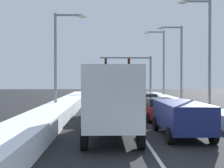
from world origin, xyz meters
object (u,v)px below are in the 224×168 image
(sedan_white_center_lane_third, at_px, (106,101))
(street_lamp_right_near, at_px, (206,47))
(sedan_red_right_lane_second, at_px, (159,109))
(suv_green_center_lane_second, at_px, (104,103))
(traffic_light_gantry, at_px, (135,68))
(street_lamp_right_far, at_px, (161,60))
(box_truck_center_lane_nearest, at_px, (111,98))
(street_lamp_right_mid, at_px, (178,58))
(street_lamp_left_mid, at_px, (60,54))
(sedan_charcoal_right_lane_third, at_px, (146,102))
(suv_navy_right_lane_nearest, at_px, (181,116))

(sedan_white_center_lane_third, relative_size, street_lamp_right_near, 0.49)
(sedan_red_right_lane_second, height_order, sedan_white_center_lane_third, same)
(suv_green_center_lane_second, bearing_deg, street_lamp_right_near, 9.13)
(suv_green_center_lane_second, height_order, traffic_light_gantry, traffic_light_gantry)
(sedan_white_center_lane_third, bearing_deg, street_lamp_right_far, 52.99)
(box_truck_center_lane_nearest, distance_m, street_lamp_right_near, 12.29)
(street_lamp_right_mid, bearing_deg, box_truck_center_lane_nearest, -114.70)
(sedan_red_right_lane_second, xyz_separation_m, street_lamp_right_mid, (3.90, 9.97, 4.22))
(box_truck_center_lane_nearest, relative_size, street_lamp_right_far, 0.80)
(suv_green_center_lane_second, bearing_deg, street_lamp_right_mid, 47.40)
(street_lamp_right_far, distance_m, street_lamp_left_mid, 17.39)
(box_truck_center_lane_nearest, relative_size, street_lamp_left_mid, 0.89)
(sedan_charcoal_right_lane_third, xyz_separation_m, box_truck_center_lane_nearest, (-3.44, -12.04, 1.14))
(suv_navy_right_lane_nearest, relative_size, street_lamp_left_mid, 0.60)
(sedan_red_right_lane_second, xyz_separation_m, street_lamp_left_mid, (-7.33, 3.43, 4.09))
(box_truck_center_lane_nearest, relative_size, traffic_light_gantry, 0.95)
(street_lamp_right_far, bearing_deg, suv_green_center_lane_second, -115.37)
(box_truck_center_lane_nearest, xyz_separation_m, street_lamp_left_mid, (-3.90, 9.41, 2.95))
(street_lamp_right_near, bearing_deg, street_lamp_right_mid, 93.17)
(street_lamp_left_mid, bearing_deg, street_lamp_right_near, -2.54)
(suv_green_center_lane_second, height_order, sedan_white_center_lane_third, suv_green_center_lane_second)
(traffic_light_gantry, xyz_separation_m, street_lamp_left_mid, (-8.02, -18.86, 0.36))
(sedan_charcoal_right_lane_third, distance_m, box_truck_center_lane_nearest, 12.58)
(sedan_charcoal_right_lane_third, height_order, box_truck_center_lane_nearest, box_truck_center_lane_nearest)
(street_lamp_right_near, bearing_deg, suv_green_center_lane_second, -170.87)
(box_truck_center_lane_nearest, bearing_deg, street_lamp_right_near, 49.03)
(suv_navy_right_lane_nearest, bearing_deg, street_lamp_left_mid, 128.56)
(sedan_red_right_lane_second, xyz_separation_m, sedan_charcoal_right_lane_third, (0.01, 6.07, 0.00))
(suv_navy_right_lane_nearest, height_order, box_truck_center_lane_nearest, box_truck_center_lane_nearest)
(box_truck_center_lane_nearest, xyz_separation_m, street_lamp_right_far, (6.96, 22.99, 3.43))
(suv_navy_right_lane_nearest, height_order, sedan_white_center_lane_third, suv_navy_right_lane_nearest)
(street_lamp_left_mid, bearing_deg, street_lamp_right_mid, 30.20)
(suv_green_center_lane_second, bearing_deg, sedan_white_center_lane_third, 88.24)
(suv_green_center_lane_second, relative_size, street_lamp_right_near, 0.54)
(street_lamp_right_mid, bearing_deg, sedan_charcoal_right_lane_third, -134.94)
(sedan_red_right_lane_second, xyz_separation_m, street_lamp_right_near, (4.29, 2.92, 4.64))
(suv_navy_right_lane_nearest, xyz_separation_m, sedan_charcoal_right_lane_third, (-0.01, 11.85, -0.25))
(street_lamp_right_far, bearing_deg, street_lamp_left_mid, -128.62)
(traffic_light_gantry, bearing_deg, sedan_white_center_lane_third, -106.23)
(box_truck_center_lane_nearest, height_order, traffic_light_gantry, traffic_light_gantry)
(sedan_charcoal_right_lane_third, distance_m, street_lamp_right_near, 7.05)
(sedan_red_right_lane_second, bearing_deg, street_lamp_right_near, 34.24)
(sedan_charcoal_right_lane_third, height_order, street_lamp_right_far, street_lamp_right_far)
(suv_navy_right_lane_nearest, bearing_deg, box_truck_center_lane_nearest, -176.84)
(sedan_white_center_lane_third, xyz_separation_m, traffic_light_gantry, (4.28, 14.72, 3.73))
(suv_navy_right_lane_nearest, relative_size, sedan_red_right_lane_second, 1.09)
(suv_green_center_lane_second, distance_m, street_lamp_right_mid, 12.01)
(sedan_red_right_lane_second, height_order, traffic_light_gantry, traffic_light_gantry)
(traffic_light_gantry, bearing_deg, sedan_charcoal_right_lane_third, -92.41)
(suv_green_center_lane_second, height_order, street_lamp_right_mid, street_lamp_right_mid)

